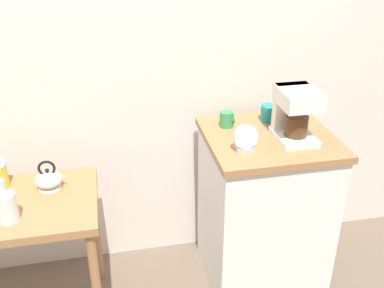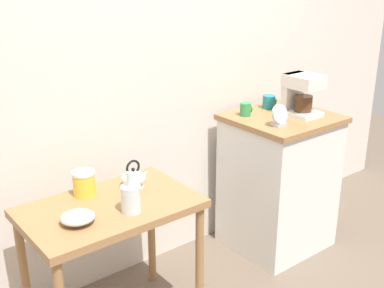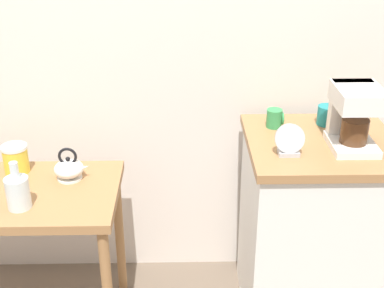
% 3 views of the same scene
% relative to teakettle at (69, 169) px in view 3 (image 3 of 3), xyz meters
% --- Properties ---
extents(back_wall, '(4.40, 0.10, 2.80)m').
position_rel_teakettle_xyz_m(back_wall, '(0.50, 0.37, 0.63)').
color(back_wall, silver).
rests_on(back_wall, ground_plane).
extents(wooden_table, '(0.84, 0.53, 0.72)m').
position_rel_teakettle_xyz_m(wooden_table, '(-0.20, -0.10, -0.15)').
color(wooden_table, '#9E7044').
rests_on(wooden_table, ground_plane).
extents(kitchen_counter, '(0.63, 0.59, 0.91)m').
position_rel_teakettle_xyz_m(kitchen_counter, '(1.09, -0.04, -0.31)').
color(kitchen_counter, white).
rests_on(kitchen_counter, ground_plane).
extents(teakettle, '(0.16, 0.13, 0.15)m').
position_rel_teakettle_xyz_m(teakettle, '(0.00, 0.00, 0.00)').
color(teakettle, white).
rests_on(teakettle, wooden_table).
extents(glass_carafe_vase, '(0.09, 0.09, 0.20)m').
position_rel_teakettle_xyz_m(glass_carafe_vase, '(-0.16, -0.23, 0.02)').
color(glass_carafe_vase, silver).
rests_on(glass_carafe_vase, wooden_table).
extents(canister_enamel, '(0.11, 0.11, 0.13)m').
position_rel_teakettle_xyz_m(canister_enamel, '(-0.25, 0.07, 0.02)').
color(canister_enamel, gold).
rests_on(canister_enamel, wooden_table).
extents(coffee_maker, '(0.18, 0.22, 0.26)m').
position_rel_teakettle_xyz_m(coffee_maker, '(1.18, -0.08, 0.28)').
color(coffee_maker, white).
rests_on(coffee_maker, kitchen_counter).
extents(mug_tall_green, '(0.07, 0.07, 0.08)m').
position_rel_teakettle_xyz_m(mug_tall_green, '(0.90, 0.11, 0.18)').
color(mug_tall_green, '#338C4C').
rests_on(mug_tall_green, kitchen_counter).
extents(mug_dark_teal, '(0.09, 0.08, 0.09)m').
position_rel_teakettle_xyz_m(mug_dark_teal, '(1.14, 0.14, 0.19)').
color(mug_dark_teal, teal).
rests_on(mug_dark_teal, kitchen_counter).
extents(table_clock, '(0.12, 0.06, 0.13)m').
position_rel_teakettle_xyz_m(table_clock, '(0.92, -0.16, 0.20)').
color(table_clock, '#B2B5BA').
rests_on(table_clock, kitchen_counter).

